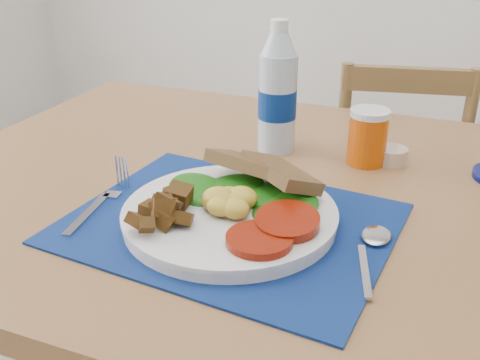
# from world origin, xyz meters

# --- Properties ---
(table) EXTENTS (1.40, 0.90, 0.75)m
(table) POSITION_xyz_m (0.00, 0.20, 0.67)
(table) COLOR brown
(table) RESTS_ON ground
(chair_far) EXTENTS (0.43, 0.42, 1.00)m
(chair_far) POSITION_xyz_m (0.04, 0.92, 0.52)
(chair_far) COLOR #53381E
(chair_far) RESTS_ON ground
(placemat) EXTENTS (0.48, 0.40, 0.00)m
(placemat) POSITION_xyz_m (-0.10, 0.05, 0.75)
(placemat) COLOR black
(placemat) RESTS_ON table
(breakfast_plate) EXTENTS (0.31, 0.31, 0.07)m
(breakfast_plate) POSITION_xyz_m (-0.11, 0.05, 0.78)
(breakfast_plate) COLOR silver
(breakfast_plate) RESTS_ON placemat
(fork) EXTENTS (0.03, 0.19, 0.00)m
(fork) POSITION_xyz_m (-0.31, 0.04, 0.76)
(fork) COLOR #B2B5BA
(fork) RESTS_ON placemat
(spoon) EXTENTS (0.04, 0.17, 0.00)m
(spoon) POSITION_xyz_m (0.10, 0.06, 0.76)
(spoon) COLOR #B2B5BA
(spoon) RESTS_ON placemat
(water_bottle) EXTENTS (0.07, 0.07, 0.24)m
(water_bottle) POSITION_xyz_m (-0.13, 0.35, 0.86)
(water_bottle) COLOR #ADBFCC
(water_bottle) RESTS_ON table
(juice_glass) EXTENTS (0.07, 0.07, 0.09)m
(juice_glass) POSITION_xyz_m (0.04, 0.35, 0.80)
(juice_glass) COLOR #C04705
(juice_glass) RESTS_ON table
(ramekin) EXTENTS (0.06, 0.06, 0.03)m
(ramekin) POSITION_xyz_m (0.08, 0.37, 0.76)
(ramekin) COLOR #C6AC91
(ramekin) RESTS_ON table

